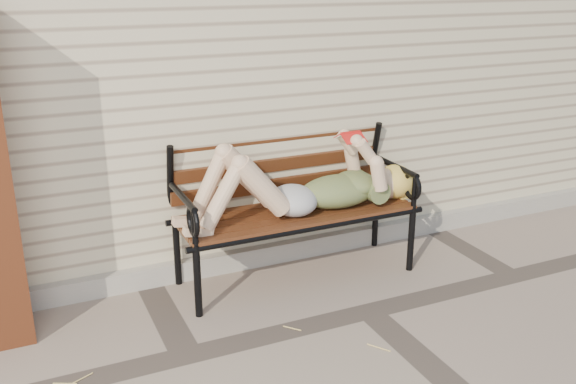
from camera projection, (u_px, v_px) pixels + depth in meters
name	position (u px, v px, depth m)	size (l,w,h in m)	color
ground	(369.00, 311.00, 4.28)	(80.00, 80.00, 0.00)	gray
house_wall	(218.00, 39.00, 6.37)	(8.00, 4.00, 3.00)	beige
foundation_strip	(305.00, 247.00, 5.09)	(8.00, 0.10, 0.15)	#A6A296
garden_bench	(290.00, 185.00, 4.64)	(1.88, 0.75, 1.22)	black
reading_woman	(301.00, 185.00, 4.51)	(1.77, 0.40, 0.56)	#0A3D46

